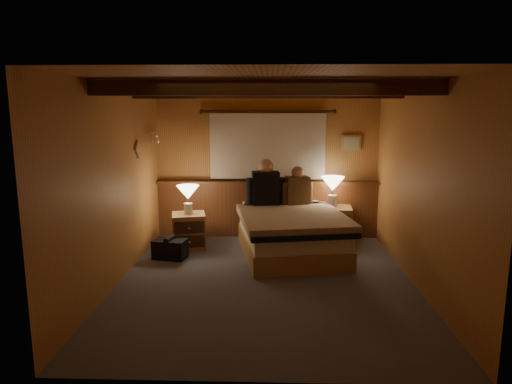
{
  "coord_description": "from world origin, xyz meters",
  "views": [
    {
      "loc": [
        0.06,
        -5.32,
        2.11
      ],
      "look_at": [
        -0.13,
        0.4,
        1.05
      ],
      "focal_mm": 32.0,
      "sensor_mm": 36.0,
      "label": 1
    }
  ],
  "objects_px": {
    "lamp_left": "(188,194)",
    "person_left": "(266,186)",
    "nightstand_right": "(335,224)",
    "lamp_right": "(333,186)",
    "person_right": "(297,188)",
    "duffel_bag": "(170,249)",
    "nightstand_left": "(189,231)",
    "bed": "(291,233)"
  },
  "relations": [
    {
      "from": "bed",
      "to": "person_left",
      "type": "height_order",
      "value": "person_left"
    },
    {
      "from": "lamp_left",
      "to": "person_left",
      "type": "xyz_separation_m",
      "value": [
        1.15,
        0.33,
        0.08
      ]
    },
    {
      "from": "lamp_left",
      "to": "person_left",
      "type": "relative_size",
      "value": 0.6
    },
    {
      "from": "duffel_bag",
      "to": "lamp_right",
      "type": "bearing_deg",
      "value": 32.68
    },
    {
      "from": "lamp_right",
      "to": "person_right",
      "type": "bearing_deg",
      "value": -171.35
    },
    {
      "from": "lamp_left",
      "to": "lamp_right",
      "type": "relative_size",
      "value": 0.91
    },
    {
      "from": "nightstand_right",
      "to": "lamp_right",
      "type": "relative_size",
      "value": 1.18
    },
    {
      "from": "bed",
      "to": "lamp_left",
      "type": "xyz_separation_m",
      "value": [
        -1.53,
        0.25,
        0.52
      ]
    },
    {
      "from": "lamp_left",
      "to": "duffel_bag",
      "type": "height_order",
      "value": "lamp_left"
    },
    {
      "from": "nightstand_right",
      "to": "person_left",
      "type": "height_order",
      "value": "person_left"
    },
    {
      "from": "lamp_left",
      "to": "person_right",
      "type": "distance_m",
      "value": 1.7
    },
    {
      "from": "nightstand_left",
      "to": "lamp_right",
      "type": "relative_size",
      "value": 1.18
    },
    {
      "from": "nightstand_right",
      "to": "nightstand_left",
      "type": "bearing_deg",
      "value": -164.86
    },
    {
      "from": "nightstand_left",
      "to": "nightstand_right",
      "type": "height_order",
      "value": "nightstand_right"
    },
    {
      "from": "lamp_left",
      "to": "person_left",
      "type": "height_order",
      "value": "person_left"
    },
    {
      "from": "person_left",
      "to": "duffel_bag",
      "type": "distance_m",
      "value": 1.75
    },
    {
      "from": "nightstand_left",
      "to": "person_right",
      "type": "bearing_deg",
      "value": 0.27
    },
    {
      "from": "person_left",
      "to": "person_right",
      "type": "bearing_deg",
      "value": -1.84
    },
    {
      "from": "person_left",
      "to": "bed",
      "type": "bearing_deg",
      "value": -64.54
    },
    {
      "from": "lamp_right",
      "to": "person_left",
      "type": "distance_m",
      "value": 1.06
    },
    {
      "from": "nightstand_right",
      "to": "duffel_bag",
      "type": "height_order",
      "value": "nightstand_right"
    },
    {
      "from": "nightstand_left",
      "to": "person_right",
      "type": "relative_size",
      "value": 0.92
    },
    {
      "from": "nightstand_right",
      "to": "lamp_left",
      "type": "distance_m",
      "value": 2.36
    },
    {
      "from": "bed",
      "to": "nightstand_left",
      "type": "height_order",
      "value": "bed"
    },
    {
      "from": "lamp_left",
      "to": "duffel_bag",
      "type": "distance_m",
      "value": 0.87
    },
    {
      "from": "nightstand_left",
      "to": "person_left",
      "type": "bearing_deg",
      "value": 2.82
    },
    {
      "from": "nightstand_right",
      "to": "duffel_bag",
      "type": "bearing_deg",
      "value": -154.77
    },
    {
      "from": "nightstand_left",
      "to": "duffel_bag",
      "type": "distance_m",
      "value": 0.54
    },
    {
      "from": "person_right",
      "to": "lamp_left",
      "type": "bearing_deg",
      "value": 176.55
    },
    {
      "from": "nightstand_right",
      "to": "lamp_left",
      "type": "bearing_deg",
      "value": -164.36
    },
    {
      "from": "bed",
      "to": "person_left",
      "type": "distance_m",
      "value": 0.91
    },
    {
      "from": "lamp_left",
      "to": "nightstand_right",
      "type": "bearing_deg",
      "value": 10.69
    },
    {
      "from": "nightstand_left",
      "to": "nightstand_right",
      "type": "bearing_deg",
      "value": -1.8
    },
    {
      "from": "nightstand_left",
      "to": "person_left",
      "type": "xyz_separation_m",
      "value": [
        1.16,
        0.31,
        0.65
      ]
    },
    {
      "from": "duffel_bag",
      "to": "lamp_left",
      "type": "bearing_deg",
      "value": 79.75
    },
    {
      "from": "bed",
      "to": "duffel_bag",
      "type": "xyz_separation_m",
      "value": [
        -1.72,
        -0.23,
        -0.18
      ]
    },
    {
      "from": "nightstand_right",
      "to": "lamp_right",
      "type": "xyz_separation_m",
      "value": [
        -0.04,
        0.04,
        0.62
      ]
    },
    {
      "from": "bed",
      "to": "lamp_left",
      "type": "bearing_deg",
      "value": 160.78
    },
    {
      "from": "nightstand_right",
      "to": "bed",
      "type": "bearing_deg",
      "value": -131.87
    },
    {
      "from": "lamp_left",
      "to": "person_left",
      "type": "bearing_deg",
      "value": 15.77
    },
    {
      "from": "nightstand_left",
      "to": "person_right",
      "type": "xyz_separation_m",
      "value": [
        1.66,
        0.36,
        0.6
      ]
    },
    {
      "from": "person_right",
      "to": "bed",
      "type": "bearing_deg",
      "value": -116.98
    }
  ]
}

